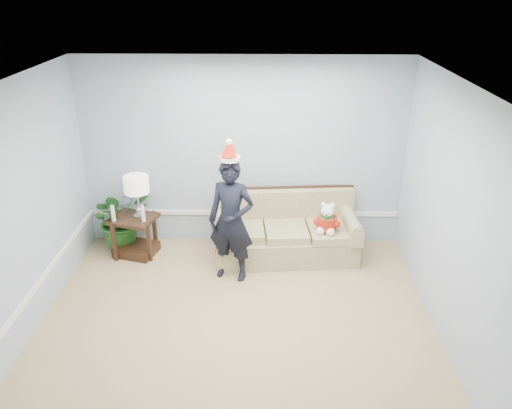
{
  "coord_description": "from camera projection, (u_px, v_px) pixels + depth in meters",
  "views": [
    {
      "loc": [
        0.33,
        -4.09,
        3.63
      ],
      "look_at": [
        0.2,
        1.55,
        1.02
      ],
      "focal_mm": 35.0,
      "sensor_mm": 36.0,
      "label": 1
    }
  ],
  "objects": [
    {
      "name": "room_shell",
      "position": [
        231.0,
        242.0,
        4.67
      ],
      "size": [
        4.54,
        5.04,
        2.74
      ],
      "color": "tan",
      "rests_on": "ground"
    },
    {
      "name": "santa_hat",
      "position": [
        230.0,
        150.0,
        5.89
      ],
      "size": [
        0.3,
        0.33,
        0.29
      ],
      "rotation": [
        0.0,
        0.0,
        -0.26
      ],
      "color": "white",
      "rests_on": "man"
    },
    {
      "name": "side_table",
      "position": [
        136.0,
        240.0,
        7.04
      ],
      "size": [
        0.71,
        0.64,
        0.58
      ],
      "rotation": [
        0.0,
        0.0,
        -0.27
      ],
      "color": "#382414",
      "rests_on": "room_shell"
    },
    {
      "name": "wainscot_trim",
      "position": [
        143.0,
        258.0,
        6.14
      ],
      "size": [
        4.49,
        4.99,
        0.06
      ],
      "color": "white",
      "rests_on": "room_shell"
    },
    {
      "name": "table_lamp",
      "position": [
        136.0,
        186.0,
        6.71
      ],
      "size": [
        0.34,
        0.34,
        0.6
      ],
      "color": "silver",
      "rests_on": "side_table"
    },
    {
      "name": "teddy_bear",
      "position": [
        327.0,
        221.0,
        6.66
      ],
      "size": [
        0.32,
        0.33,
        0.43
      ],
      "rotation": [
        0.0,
        0.0,
        -0.24
      ],
      "color": "white",
      "rests_on": "sofa"
    },
    {
      "name": "man",
      "position": [
        231.0,
        221.0,
        6.26
      ],
      "size": [
        0.68,
        0.53,
        1.63
      ],
      "primitive_type": "imported",
      "rotation": [
        0.0,
        0.0,
        -0.27
      ],
      "color": "black",
      "rests_on": "room_shell"
    },
    {
      "name": "houseplant",
      "position": [
        121.0,
        218.0,
        7.15
      ],
      "size": [
        1.08,
        1.07,
        0.91
      ],
      "primitive_type": "imported",
      "rotation": [
        0.0,
        0.0,
        0.72
      ],
      "color": "#1F5B1E",
      "rests_on": "room_shell"
    },
    {
      "name": "sofa",
      "position": [
        286.0,
        234.0,
        6.99
      ],
      "size": [
        2.0,
        0.99,
        0.91
      ],
      "rotation": [
        0.0,
        0.0,
        0.08
      ],
      "color": "#596630",
      "rests_on": "room_shell"
    },
    {
      "name": "candle_pair",
      "position": [
        128.0,
        214.0,
        6.74
      ],
      "size": [
        0.47,
        0.06,
        0.23
      ],
      "color": "silver",
      "rests_on": "side_table"
    }
  ]
}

